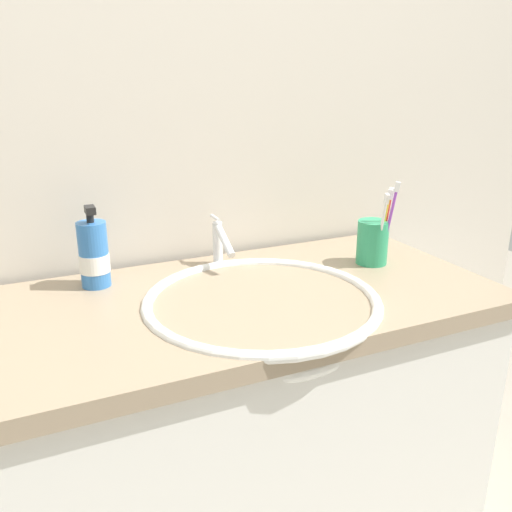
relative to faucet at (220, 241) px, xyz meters
The scene contains 10 objects.
tiled_wall_back 0.32m from the faucet, 98.88° to the left, with size 2.30×0.04×2.40m, color beige.
vanity_counter 0.52m from the faucet, 95.55° to the right, with size 1.10×0.55×0.84m.
sink_basin 0.27m from the faucet, 90.00° to the right, with size 0.50×0.50×0.12m.
faucet is the anchor object (origin of this frame).
toothbrush_cup 0.38m from the faucet, 21.92° to the right, with size 0.08×0.08×0.11m, color #2D9966.
toothbrush_white 0.39m from the faucet, 27.33° to the right, with size 0.02×0.05×0.18m.
toothbrush_purple 0.42m from the faucet, 24.92° to the right, with size 0.03×0.03×0.21m.
toothbrush_yellow 0.41m from the faucet, 22.70° to the right, with size 0.03×0.03×0.18m.
toothbrush_red 0.41m from the faucet, 22.24° to the right, with size 0.02×0.02×0.19m.
soap_dispenser 0.30m from the faucet, behind, with size 0.07×0.07×0.19m.
Camera 1 is at (-0.43, -0.99, 1.29)m, focal length 37.83 mm.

